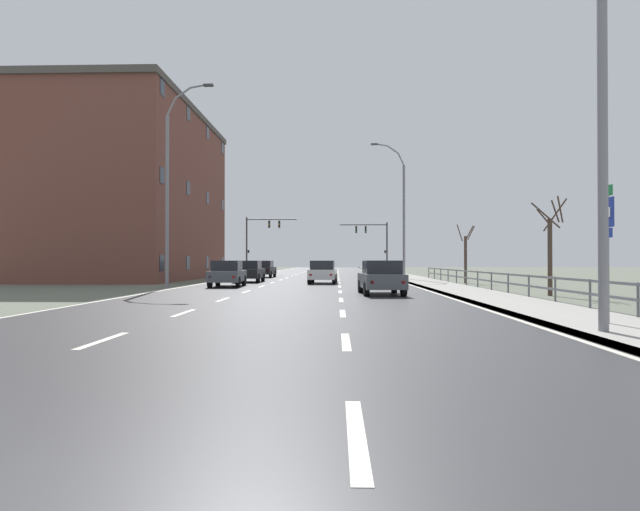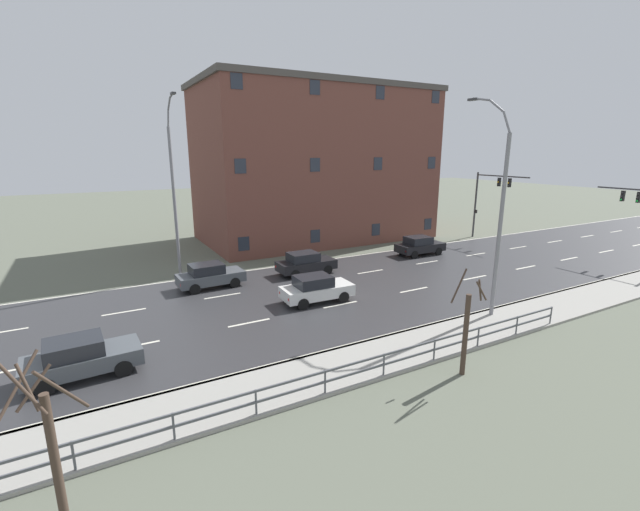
{
  "view_description": "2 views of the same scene",
  "coord_description": "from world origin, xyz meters",
  "px_view_note": "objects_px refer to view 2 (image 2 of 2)",
  "views": [
    {
      "loc": [
        2.16,
        -2.71,
        1.56
      ],
      "look_at": [
        0.61,
        46.78,
        2.05
      ],
      "focal_mm": 29.91,
      "sensor_mm": 36.0,
      "label": 1
    },
    {
      "loc": [
        21.49,
        22.5,
        8.45
      ],
      "look_at": [
        0.0,
        34.37,
        2.38
      ],
      "focal_mm": 23.77,
      "sensor_mm": 36.0,
      "label": 2
    }
  ],
  "objects_px": {
    "street_lamp_left_bank": "(174,194)",
    "car_mid_centre": "(210,275)",
    "brick_building": "(315,164)",
    "car_distant": "(306,263)",
    "car_near_right": "(316,288)",
    "street_lamp_midground": "(498,214)",
    "traffic_signal_left": "(488,194)",
    "car_far_left": "(81,357)",
    "car_far_right": "(420,245)"
  },
  "relations": [
    {
      "from": "car_distant",
      "to": "street_lamp_midground",
      "type": "bearing_deg",
      "value": 22.96
    },
    {
      "from": "brick_building",
      "to": "car_near_right",
      "type": "bearing_deg",
      "value": -28.11
    },
    {
      "from": "car_mid_centre",
      "to": "street_lamp_midground",
      "type": "bearing_deg",
      "value": 42.37
    },
    {
      "from": "traffic_signal_left",
      "to": "car_distant",
      "type": "distance_m",
      "value": 21.37
    },
    {
      "from": "car_near_right",
      "to": "car_mid_centre",
      "type": "height_order",
      "value": "same"
    },
    {
      "from": "car_mid_centre",
      "to": "street_lamp_left_bank",
      "type": "bearing_deg",
      "value": -160.85
    },
    {
      "from": "traffic_signal_left",
      "to": "car_far_left",
      "type": "height_order",
      "value": "traffic_signal_left"
    },
    {
      "from": "car_mid_centre",
      "to": "traffic_signal_left",
      "type": "bearing_deg",
      "value": 92.17
    },
    {
      "from": "street_lamp_left_bank",
      "to": "traffic_signal_left",
      "type": "bearing_deg",
      "value": 88.18
    },
    {
      "from": "car_distant",
      "to": "car_mid_centre",
      "type": "distance_m",
      "value": 6.7
    },
    {
      "from": "brick_building",
      "to": "traffic_signal_left",
      "type": "bearing_deg",
      "value": 57.04
    },
    {
      "from": "car_near_right",
      "to": "car_far_left",
      "type": "bearing_deg",
      "value": -73.63
    },
    {
      "from": "street_lamp_left_bank",
      "to": "brick_building",
      "type": "height_order",
      "value": "brick_building"
    },
    {
      "from": "street_lamp_midground",
      "to": "traffic_signal_left",
      "type": "bearing_deg",
      "value": 131.1
    },
    {
      "from": "street_lamp_left_bank",
      "to": "car_mid_centre",
      "type": "relative_size",
      "value": 2.82
    },
    {
      "from": "car_far_left",
      "to": "brick_building",
      "type": "height_order",
      "value": "brick_building"
    },
    {
      "from": "street_lamp_left_bank",
      "to": "car_mid_centre",
      "type": "xyz_separation_m",
      "value": [
        3.08,
        1.21,
        -4.93
      ]
    },
    {
      "from": "street_lamp_left_bank",
      "to": "car_mid_centre",
      "type": "height_order",
      "value": "street_lamp_left_bank"
    },
    {
      "from": "car_distant",
      "to": "car_mid_centre",
      "type": "xyz_separation_m",
      "value": [
        -0.2,
        -6.7,
        0.0
      ]
    },
    {
      "from": "street_lamp_midground",
      "to": "street_lamp_left_bank",
      "type": "xyz_separation_m",
      "value": [
        -14.85,
        -12.85,
        0.32
      ]
    },
    {
      "from": "street_lamp_midground",
      "to": "car_far_right",
      "type": "distance_m",
      "value": 14.17
    },
    {
      "from": "car_mid_centre",
      "to": "brick_building",
      "type": "bearing_deg",
      "value": 127.22
    },
    {
      "from": "street_lamp_left_bank",
      "to": "brick_building",
      "type": "relative_size",
      "value": 0.54
    },
    {
      "from": "car_near_right",
      "to": "car_far_right",
      "type": "bearing_deg",
      "value": 116.4
    },
    {
      "from": "street_lamp_midground",
      "to": "car_far_left",
      "type": "height_order",
      "value": "street_lamp_midground"
    },
    {
      "from": "car_far_right",
      "to": "car_mid_centre",
      "type": "height_order",
      "value": "same"
    },
    {
      "from": "brick_building",
      "to": "street_lamp_left_bank",
      "type": "bearing_deg",
      "value": -61.17
    },
    {
      "from": "traffic_signal_left",
      "to": "car_mid_centre",
      "type": "xyz_separation_m",
      "value": [
        2.17,
        -27.62,
        -3.64
      ]
    },
    {
      "from": "street_lamp_midground",
      "to": "street_lamp_left_bank",
      "type": "bearing_deg",
      "value": -139.13
    },
    {
      "from": "car_far_left",
      "to": "brick_building",
      "type": "distance_m",
      "value": 29.4
    },
    {
      "from": "traffic_signal_left",
      "to": "car_mid_centre",
      "type": "distance_m",
      "value": 27.94
    },
    {
      "from": "car_near_right",
      "to": "car_mid_centre",
      "type": "relative_size",
      "value": 1.0
    },
    {
      "from": "car_near_right",
      "to": "street_lamp_midground",
      "type": "bearing_deg",
      "value": 50.7
    },
    {
      "from": "street_lamp_left_bank",
      "to": "car_far_right",
      "type": "distance_m",
      "value": 19.64
    },
    {
      "from": "street_lamp_left_bank",
      "to": "car_near_right",
      "type": "bearing_deg",
      "value": 34.09
    },
    {
      "from": "car_near_right",
      "to": "street_lamp_left_bank",
      "type": "bearing_deg",
      "value": -143.66
    },
    {
      "from": "brick_building",
      "to": "car_far_left",
      "type": "bearing_deg",
      "value": -46.43
    },
    {
      "from": "street_lamp_midground",
      "to": "car_distant",
      "type": "xyz_separation_m",
      "value": [
        -11.57,
        -4.95,
        -4.61
      ]
    },
    {
      "from": "car_near_right",
      "to": "car_distant",
      "type": "bearing_deg",
      "value": 161.29
    },
    {
      "from": "street_lamp_midground",
      "to": "car_distant",
      "type": "distance_m",
      "value": 13.4
    },
    {
      "from": "car_near_right",
      "to": "car_mid_centre",
      "type": "xyz_separation_m",
      "value": [
        -5.56,
        -4.64,
        0.0
      ]
    },
    {
      "from": "car_mid_centre",
      "to": "brick_building",
      "type": "distance_m",
      "value": 18.79
    },
    {
      "from": "car_far_left",
      "to": "car_mid_centre",
      "type": "height_order",
      "value": "same"
    },
    {
      "from": "car_distant",
      "to": "traffic_signal_left",
      "type": "bearing_deg",
      "value": 96.27
    },
    {
      "from": "car_far_right",
      "to": "car_near_right",
      "type": "bearing_deg",
      "value": -64.14
    },
    {
      "from": "car_near_right",
      "to": "car_distant",
      "type": "xyz_separation_m",
      "value": [
        -5.36,
        2.06,
        0.0
      ]
    },
    {
      "from": "street_lamp_midground",
      "to": "car_far_left",
      "type": "distance_m",
      "value": 19.64
    },
    {
      "from": "traffic_signal_left",
      "to": "street_lamp_left_bank",
      "type": "bearing_deg",
      "value": -91.82
    },
    {
      "from": "car_far_left",
      "to": "car_near_right",
      "type": "bearing_deg",
      "value": 101.03
    },
    {
      "from": "car_distant",
      "to": "car_far_right",
      "type": "relative_size",
      "value": 0.99
    }
  ]
}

